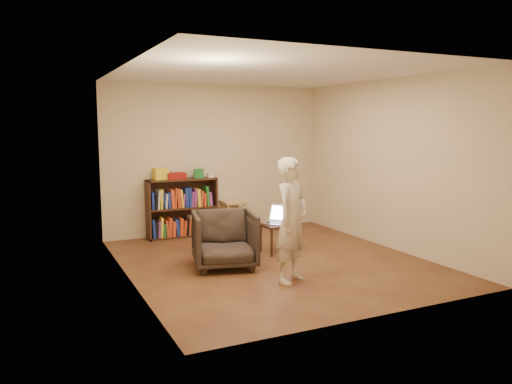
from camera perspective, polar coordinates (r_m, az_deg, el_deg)
name	(u,v)px	position (r m, az deg, el deg)	size (l,w,h in m)	color
floor	(274,261)	(7.09, 2.06, -7.93)	(4.50, 4.50, 0.00)	#442016
ceiling	(275,73)	(6.86, 2.16, 13.48)	(4.50, 4.50, 0.00)	silver
wall_back	(216,159)	(8.91, -4.58, 3.75)	(4.00, 4.00, 0.00)	#BFB791
wall_left	(127,176)	(6.20, -14.55, 1.82)	(4.50, 4.50, 0.00)	#BFB791
wall_right	(389,164)	(7.97, 14.99, 3.06)	(4.50, 4.50, 0.00)	#BFB791
bookshelf	(182,211)	(8.64, -8.45, -2.18)	(1.20, 0.30, 1.00)	black
box_yellow	(161,174)	(8.47, -10.83, 2.05)	(0.23, 0.17, 0.19)	yellow
red_cloth	(176,176)	(8.53, -9.15, 1.84)	(0.32, 0.23, 0.11)	maroon
box_green	(199,173)	(8.63, -6.56, 2.12)	(0.16, 0.16, 0.16)	#1D6F2B
box_white	(210,175)	(8.69, -5.23, 1.90)	(0.09, 0.09, 0.07)	silver
stool	(233,207)	(8.88, -2.64, -1.72)	(0.39, 0.39, 0.57)	tan
armchair	(225,240)	(6.73, -3.61, -5.45)	(0.81, 0.84, 0.76)	#312921
side_table	(277,229)	(7.49, 2.42, -4.22)	(0.43, 0.43, 0.43)	black
laptop	(279,220)	(7.52, 2.65, -3.16)	(0.55, 0.55, 0.26)	#A5A6AA
person	(292,220)	(6.05, 4.09, -3.25)	(0.56, 0.36, 1.52)	beige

